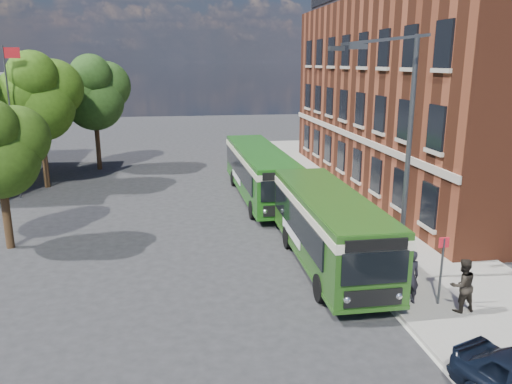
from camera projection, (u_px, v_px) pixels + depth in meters
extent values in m
plane|color=#262629|center=(255.00, 269.00, 20.09)|extent=(120.00, 120.00, 0.00)
cube|color=gray|center=(353.00, 205.00, 28.80)|extent=(6.00, 48.00, 0.15)
cube|color=beige|center=(302.00, 209.00, 28.34)|extent=(0.12, 48.00, 0.01)
cube|color=brown|center=(440.00, 95.00, 32.20)|extent=(12.00, 26.00, 12.00)
cube|color=beige|center=(349.00, 134.00, 31.87)|extent=(0.12, 26.00, 0.35)
cylinder|color=#3C3F42|center=(12.00, 125.00, 29.45)|extent=(0.10, 0.10, 9.00)
cube|color=red|center=(12.00, 53.00, 28.48)|extent=(0.90, 0.02, 0.60)
cylinder|color=#3C3F42|center=(399.00, 278.00, 18.95)|extent=(0.44, 0.44, 0.30)
cylinder|color=#3C3F42|center=(407.00, 165.00, 17.85)|extent=(0.18, 0.18, 9.00)
cube|color=#3C3F42|center=(390.00, 39.00, 16.00)|extent=(2.58, 0.46, 0.37)
cube|color=#3C3F42|center=(375.00, 41.00, 17.15)|extent=(2.58, 0.46, 0.37)
cube|color=#3C3F42|center=(358.00, 47.00, 15.41)|extent=(0.55, 0.22, 0.16)
cube|color=#3C3F42|center=(336.00, 48.00, 17.48)|extent=(0.55, 0.22, 0.16)
cylinder|color=#3C3F42|center=(441.00, 274.00, 16.63)|extent=(0.08, 0.08, 2.50)
cube|color=red|center=(444.00, 243.00, 16.35)|extent=(0.35, 0.04, 0.35)
cube|color=#234F16|center=(328.00, 224.00, 20.10)|extent=(2.56, 9.84, 2.45)
cube|color=#234F16|center=(327.00, 253.00, 20.42)|extent=(2.60, 9.88, 0.14)
cube|color=black|center=(295.00, 220.00, 20.16)|extent=(0.13, 8.03, 1.10)
cube|color=black|center=(356.00, 217.00, 20.54)|extent=(0.13, 8.03, 1.10)
cube|color=#F4ECC9|center=(329.00, 204.00, 19.89)|extent=(2.62, 9.90, 0.32)
cube|color=#234F16|center=(329.00, 195.00, 19.80)|extent=(2.46, 9.74, 0.12)
cube|color=black|center=(375.00, 268.00, 15.33)|extent=(2.15, 0.09, 1.05)
cube|color=black|center=(377.00, 245.00, 15.13)|extent=(2.00, 0.09, 0.38)
cube|color=black|center=(373.00, 298.00, 15.57)|extent=(1.90, 0.09, 0.55)
sphere|color=silver|center=(347.00, 299.00, 15.46)|extent=(0.26, 0.26, 0.26)
sphere|color=silver|center=(399.00, 296.00, 15.71)|extent=(0.26, 0.26, 0.26)
cube|color=black|center=(299.00, 188.00, 24.77)|extent=(2.00, 0.09, 0.90)
cube|color=white|center=(291.00, 232.00, 21.02)|extent=(0.06, 3.20, 0.45)
cylinder|color=black|center=(320.00, 288.00, 17.27)|extent=(0.29, 1.00, 1.00)
cylinder|color=black|center=(384.00, 284.00, 17.61)|extent=(0.29, 1.00, 1.00)
cylinder|color=black|center=(288.00, 237.00, 22.27)|extent=(0.29, 1.00, 1.00)
cylinder|color=black|center=(338.00, 235.00, 22.62)|extent=(0.29, 1.00, 1.00)
cube|color=#1D5A15|center=(259.00, 169.00, 30.31)|extent=(2.73, 12.10, 2.45)
cube|color=#1D5A15|center=(259.00, 189.00, 30.63)|extent=(2.77, 12.14, 0.14)
cube|color=black|center=(238.00, 167.00, 30.34)|extent=(0.28, 10.25, 1.10)
cube|color=black|center=(279.00, 165.00, 30.78)|extent=(0.28, 10.25, 1.10)
cube|color=beige|center=(259.00, 156.00, 30.10)|extent=(2.79, 12.16, 0.32)
cube|color=#1D5A15|center=(260.00, 150.00, 30.01)|extent=(2.63, 11.99, 0.12)
cube|color=black|center=(282.00, 191.00, 24.50)|extent=(2.15, 0.12, 1.05)
cube|color=black|center=(282.00, 176.00, 24.30)|extent=(2.00, 0.12, 0.38)
cube|color=black|center=(282.00, 210.00, 24.74)|extent=(1.90, 0.12, 0.55)
sphere|color=silver|center=(265.00, 211.00, 24.62)|extent=(0.26, 0.26, 0.26)
sphere|color=silver|center=(298.00, 209.00, 24.91)|extent=(0.26, 0.26, 0.26)
cube|color=black|center=(244.00, 149.00, 36.02)|extent=(2.00, 0.12, 0.90)
cube|color=white|center=(236.00, 176.00, 31.20)|extent=(0.10, 3.20, 0.45)
cylinder|color=black|center=(252.00, 210.00, 26.41)|extent=(0.30, 1.01, 1.00)
cylinder|color=black|center=(295.00, 208.00, 26.81)|extent=(0.30, 1.01, 1.00)
cylinder|color=black|center=(233.00, 179.00, 33.50)|extent=(0.30, 1.01, 1.00)
cylinder|color=black|center=(268.00, 177.00, 33.90)|extent=(0.30, 1.01, 1.00)
imported|color=black|center=(410.00, 277.00, 16.71)|extent=(0.71, 0.48, 1.91)
imported|color=black|center=(462.00, 285.00, 16.20)|extent=(0.94, 0.76, 1.82)
cylinder|color=#372314|center=(7.00, 217.00, 22.07)|extent=(0.36, 0.36, 2.86)
sphere|color=#274410|center=(17.00, 138.00, 21.79)|extent=(2.86, 2.86, 2.86)
cylinder|color=#372314|center=(45.00, 159.00, 32.83)|extent=(0.36, 0.36, 3.77)
sphere|color=#2C4E10|center=(39.00, 107.00, 31.97)|extent=(4.45, 4.45, 4.45)
sphere|color=#2C4E10|center=(54.00, 88.00, 32.47)|extent=(3.77, 3.77, 3.77)
sphere|color=#2C4E10|center=(23.00, 97.00, 31.10)|extent=(3.43, 3.43, 3.43)
sphere|color=#2C4E10|center=(32.00, 76.00, 30.65)|extent=(3.08, 3.08, 3.08)
cylinder|color=#372314|center=(98.00, 146.00, 38.41)|extent=(0.36, 0.36, 3.71)
sphere|color=#213F15|center=(94.00, 101.00, 37.56)|extent=(4.39, 4.39, 4.39)
sphere|color=#213F15|center=(106.00, 86.00, 38.05)|extent=(3.71, 3.71, 3.71)
sphere|color=#213F15|center=(82.00, 93.00, 36.70)|extent=(3.38, 3.38, 3.38)
sphere|color=#213F15|center=(91.00, 75.00, 36.26)|extent=(3.04, 3.04, 3.04)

